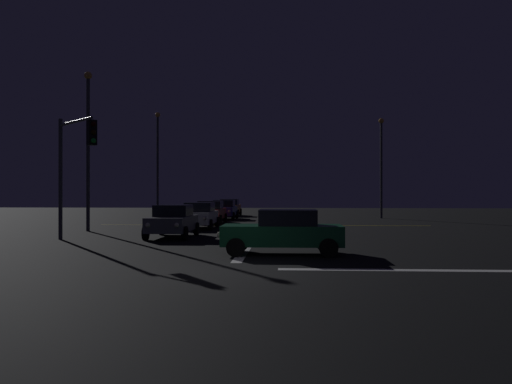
# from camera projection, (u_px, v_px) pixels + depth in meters

# --- Properties ---
(ground) EXTENTS (120.00, 120.00, 0.10)m
(ground) POSITION_uv_depth(u_px,v_px,m) (232.00, 271.00, 14.87)
(ground) COLOR black
(stop_line_north) EXTENTS (0.35, 14.55, 0.01)m
(stop_line_north) POSITION_uv_depth(u_px,v_px,m) (252.00, 241.00, 23.34)
(stop_line_north) COLOR white
(stop_line_north) RESTS_ON ground
(centre_line_ns) EXTENTS (22.00, 0.15, 0.01)m
(centre_line_ns) POSITION_uv_depth(u_px,v_px,m) (263.00, 225.00, 34.92)
(centre_line_ns) COLOR yellow
(centre_line_ns) RESTS_ON ground
(sedan_gray) EXTENTS (2.02, 4.33, 1.57)m
(sedan_gray) POSITION_uv_depth(u_px,v_px,m) (173.00, 221.00, 25.43)
(sedan_gray) COLOR slate
(sedan_gray) RESTS_ON ground
(sedan_silver) EXTENTS (2.02, 4.33, 1.57)m
(sedan_silver) POSITION_uv_depth(u_px,v_px,m) (199.00, 215.00, 31.81)
(sedan_silver) COLOR #B7B7BC
(sedan_silver) RESTS_ON ground
(sedan_red) EXTENTS (2.02, 4.33, 1.57)m
(sedan_red) POSITION_uv_depth(u_px,v_px,m) (210.00, 212.00, 37.53)
(sedan_red) COLOR maroon
(sedan_red) RESTS_ON ground
(sedan_blue) EXTENTS (2.02, 4.33, 1.57)m
(sedan_blue) POSITION_uv_depth(u_px,v_px,m) (224.00, 209.00, 43.07)
(sedan_blue) COLOR navy
(sedan_blue) RESTS_ON ground
(sedan_orange) EXTENTS (2.02, 4.33, 1.57)m
(sedan_orange) POSITION_uv_depth(u_px,v_px,m) (230.00, 207.00, 49.33)
(sedan_orange) COLOR #C66014
(sedan_orange) RESTS_ON ground
(sedan_green_crossing) EXTENTS (4.33, 2.02, 1.57)m
(sedan_green_crossing) POSITION_uv_depth(u_px,v_px,m) (283.00, 231.00, 18.42)
(sedan_green_crossing) COLOR #14512D
(sedan_green_crossing) RESTS_ON ground
(traffic_signal_nw) EXTENTS (2.69, 2.69, 5.58)m
(traffic_signal_nw) POSITION_uv_depth(u_px,v_px,m) (74.00, 155.00, 23.13)
(traffic_signal_nw) COLOR #4C4C51
(traffic_signal_nw) RESTS_ON ground
(streetlamp_left_far) EXTENTS (0.44, 0.44, 9.15)m
(streetlamp_left_far) POSITION_uv_depth(u_px,v_px,m) (158.00, 157.00, 45.47)
(streetlamp_left_far) COLOR #424247
(streetlamp_left_far) RESTS_ON ground
(streetlamp_right_far) EXTENTS (0.44, 0.44, 8.47)m
(streetlamp_right_far) POSITION_uv_depth(u_px,v_px,m) (381.00, 160.00, 44.37)
(streetlamp_right_far) COLOR #424247
(streetlamp_right_far) RESTS_ON ground
(streetlamp_left_near) EXTENTS (0.44, 0.44, 8.98)m
(streetlamp_left_near) POSITION_uv_depth(u_px,v_px,m) (88.00, 139.00, 29.49)
(streetlamp_left_near) COLOR #424247
(streetlamp_left_near) RESTS_ON ground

